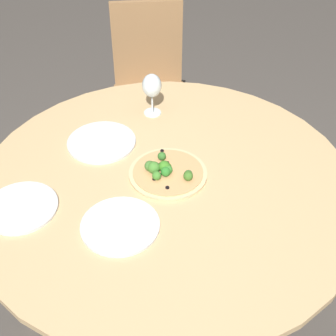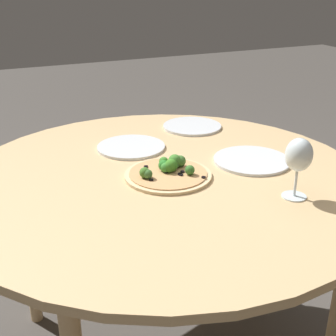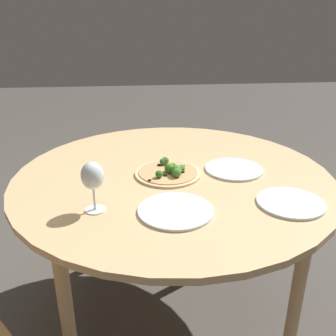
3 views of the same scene
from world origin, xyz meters
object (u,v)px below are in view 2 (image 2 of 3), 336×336
Objects in this scene: plate_near at (131,147)px; plate_side at (192,126)px; wine_glass at (299,156)px; plate_far at (252,160)px; pizza at (168,172)px.

plate_side is at bearing 111.59° from plate_near.
wine_glass is 0.69× the size of plate_far.
plate_near is (-0.28, -0.02, -0.01)m from pizza.
pizza is at bearing -35.56° from plate_side.
plate_near is (-0.57, -0.30, -0.12)m from wine_glass.
pizza is 0.50m from plate_side.
plate_far is at bearing 2.43° from plate_side.
plate_near is at bearing -131.18° from plate_far.
wine_glass is 0.70m from plate_side.
wine_glass reaches higher than plate_side.
plate_side is at bearing 144.44° from pizza.
plate_near is at bearing -68.41° from plate_side.
plate_side is at bearing 178.37° from wine_glass.
pizza is at bearing 4.60° from plate_near.
plate_far is (0.01, 0.31, -0.01)m from pizza.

